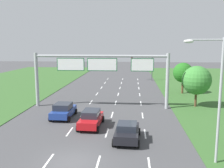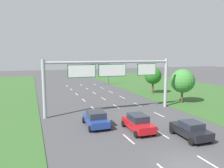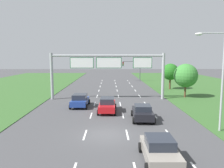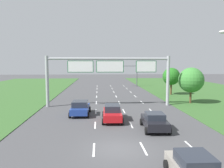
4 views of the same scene
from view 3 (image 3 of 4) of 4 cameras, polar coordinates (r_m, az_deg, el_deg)
ground_plane at (r=18.54m, az=-1.54°, el=-13.09°), size 200.00×200.00×0.00m
lane_dashes_inner_left at (r=30.16m, az=-4.54°, el=-5.19°), size 0.14×62.40×0.01m
lane_dashes_inner_right at (r=30.12m, az=2.15°, el=-5.18°), size 0.14×62.40×0.01m
lane_dashes_slip at (r=30.50m, az=8.76°, el=-5.11°), size 0.14×62.40×0.01m
car_near_red at (r=22.63m, az=7.97°, el=-7.34°), size 2.34×4.04×1.56m
car_lead_silver at (r=25.64m, az=-1.25°, el=-5.46°), size 2.23×4.39×1.66m
car_mid_lane at (r=28.59m, az=-8.36°, el=-4.22°), size 2.28×4.22×1.65m
car_far_ahead at (r=14.18m, az=12.34°, el=-16.39°), size 2.22×3.98×1.55m
sign_gantry at (r=32.84m, az=-1.05°, el=4.58°), size 17.24×0.44×7.00m
traffic_light_mast at (r=57.99m, az=5.44°, el=4.52°), size 4.76×0.49×5.60m
street_lamp at (r=20.34m, az=26.07°, el=2.66°), size 2.61×0.32×8.50m
roadside_tree_mid at (r=36.11m, az=18.70°, el=2.09°), size 3.70×3.70×5.36m
roadside_tree_far at (r=44.54m, az=14.97°, el=3.07°), size 3.24×3.24×5.12m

